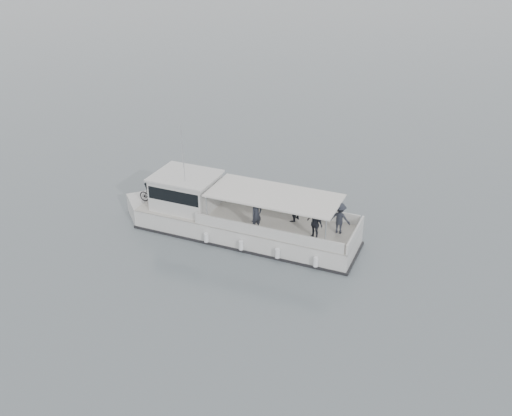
# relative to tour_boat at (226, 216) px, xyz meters

# --- Properties ---
(ground) EXTENTS (1400.00, 1400.00, 0.00)m
(ground) POSITION_rel_tour_boat_xyz_m (2.85, -0.07, -0.87)
(ground) COLOR slate
(ground) RESTS_ON ground
(tour_boat) EXTENTS (12.55, 6.21, 5.30)m
(tour_boat) POSITION_rel_tour_boat_xyz_m (0.00, 0.00, 0.00)
(tour_boat) COLOR silver
(tour_boat) RESTS_ON ground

